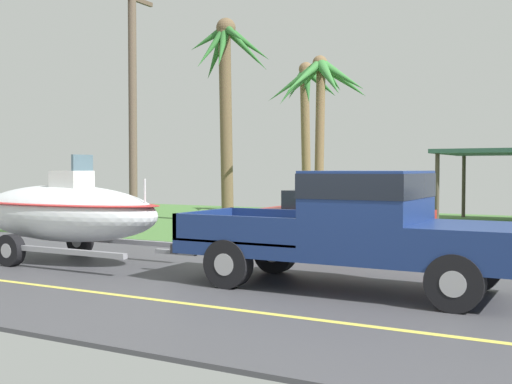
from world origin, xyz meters
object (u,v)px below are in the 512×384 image
object	(u,v)px
pickup_truck_towing	(366,225)
parked_sedan_near	(343,217)
utility_pole	(133,102)
palm_tree_mid	(307,103)
palm_tree_near_right	(227,73)
boat_on_trailer	(63,212)
palm_tree_near_left	(322,91)

from	to	relation	value
pickup_truck_towing	parked_sedan_near	bearing A→B (deg)	114.00
utility_pole	pickup_truck_towing	bearing A→B (deg)	-28.89
parked_sedan_near	palm_tree_mid	size ratio (longest dim) A/B	0.68
pickup_truck_towing	palm_tree_near_right	size ratio (longest dim) A/B	0.79
boat_on_trailer	palm_tree_mid	bearing A→B (deg)	93.60
pickup_truck_towing	parked_sedan_near	size ratio (longest dim) A/B	1.31
parked_sedan_near	utility_pole	distance (m)	6.93
palm_tree_mid	utility_pole	bearing A→B (deg)	-96.95
parked_sedan_near	palm_tree_mid	world-z (taller)	palm_tree_mid
boat_on_trailer	utility_pole	world-z (taller)	utility_pole
parked_sedan_near	utility_pole	xyz separation A→B (m)	(-6.01, -1.26, 3.22)
palm_tree_near_left	utility_pole	size ratio (longest dim) A/B	0.76
boat_on_trailer	parked_sedan_near	distance (m)	7.22
parked_sedan_near	palm_tree_near_left	xyz separation A→B (m)	(-2.17, 3.76, 3.84)
boat_on_trailer	palm_tree_near_left	world-z (taller)	palm_tree_near_left
pickup_truck_towing	palm_tree_mid	distance (m)	16.80
boat_on_trailer	parked_sedan_near	size ratio (longest dim) A/B	1.37
palm_tree_near_left	palm_tree_mid	size ratio (longest dim) A/B	0.89
palm_tree_near_right	palm_tree_mid	bearing A→B (deg)	81.16
boat_on_trailer	palm_tree_near_right	world-z (taller)	palm_tree_near_right
parked_sedan_near	utility_pole	bearing A→B (deg)	-168.17
palm_tree_near_left	palm_tree_mid	world-z (taller)	palm_tree_mid
parked_sedan_near	palm_tree_near_left	distance (m)	5.79
boat_on_trailer	palm_tree_near_left	bearing A→B (deg)	79.98
pickup_truck_towing	palm_tree_near_right	xyz separation A→B (m)	(-8.32, 9.43, 4.26)
boat_on_trailer	palm_tree_mid	size ratio (longest dim) A/B	0.94
parked_sedan_near	utility_pole	world-z (taller)	utility_pole
parked_sedan_near	utility_pole	size ratio (longest dim) A/B	0.58
pickup_truck_towing	boat_on_trailer	world-z (taller)	boat_on_trailer
parked_sedan_near	palm_tree_near_right	bearing A→B (deg)	149.12
palm_tree_near_left	palm_tree_near_right	world-z (taller)	palm_tree_near_right
pickup_truck_towing	palm_tree_near_left	distance (m)	11.50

